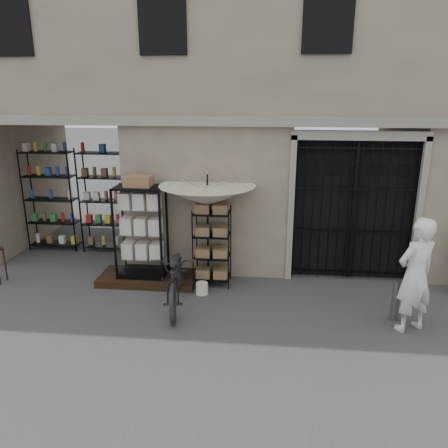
# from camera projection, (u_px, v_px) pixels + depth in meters

# --- Properties ---
(ground) EXTENTS (80.00, 80.00, 0.00)m
(ground) POSITION_uv_depth(u_px,v_px,m) (262.00, 325.00, 7.41)
(ground) COLOR black
(ground) RESTS_ON ground
(main_building) EXTENTS (14.00, 4.00, 9.00)m
(main_building) POSITION_uv_depth(u_px,v_px,m) (271.00, 59.00, 9.90)
(main_building) COLOR gray
(main_building) RESTS_ON ground
(shop_recess) EXTENTS (3.00, 1.70, 3.00)m
(shop_recess) POSITION_uv_depth(u_px,v_px,m) (71.00, 195.00, 10.07)
(shop_recess) COLOR black
(shop_recess) RESTS_ON ground
(shop_shelving) EXTENTS (2.70, 0.50, 2.50)m
(shop_shelving) POSITION_uv_depth(u_px,v_px,m) (79.00, 201.00, 10.63)
(shop_shelving) COLOR black
(shop_shelving) RESTS_ON ground
(iron_gate) EXTENTS (2.50, 0.21, 3.00)m
(iron_gate) POSITION_uv_depth(u_px,v_px,m) (352.00, 208.00, 8.97)
(iron_gate) COLOR black
(iron_gate) RESTS_ON ground
(step_platform) EXTENTS (2.00, 0.90, 0.15)m
(step_platform) POSITION_uv_depth(u_px,v_px,m) (148.00, 278.00, 9.09)
(step_platform) COLOR black
(step_platform) RESTS_ON ground
(display_cabinet) EXTENTS (1.05, 0.79, 2.03)m
(display_cabinet) POSITION_uv_depth(u_px,v_px,m) (142.00, 236.00, 8.83)
(display_cabinet) COLOR black
(display_cabinet) RESTS_ON step_platform
(wire_rack) EXTENTS (0.84, 0.72, 1.61)m
(wire_rack) POSITION_uv_depth(u_px,v_px,m) (212.00, 247.00, 8.79)
(wire_rack) COLOR black
(wire_rack) RESTS_ON ground
(market_umbrella) EXTENTS (1.95, 1.97, 2.71)m
(market_umbrella) POSITION_uv_depth(u_px,v_px,m) (207.00, 190.00, 8.57)
(market_umbrella) COLOR black
(market_umbrella) RESTS_ON ground
(white_bucket) EXTENTS (0.29, 0.29, 0.23)m
(white_bucket) POSITION_uv_depth(u_px,v_px,m) (202.00, 288.00, 8.53)
(white_bucket) COLOR silver
(white_bucket) RESTS_ON ground
(bicycle) EXTENTS (0.90, 1.22, 2.14)m
(bicycle) POSITION_uv_depth(u_px,v_px,m) (177.00, 304.00, 8.14)
(bicycle) COLOR black
(bicycle) RESTS_ON ground
(steel_bollard) EXTENTS (0.18, 0.18, 0.74)m
(steel_bollard) POSITION_uv_depth(u_px,v_px,m) (396.00, 300.00, 7.48)
(steel_bollard) COLOR slate
(steel_bollard) RESTS_ON ground
(shopkeeper) EXTENTS (1.52, 2.05, 0.46)m
(shopkeeper) POSITION_uv_depth(u_px,v_px,m) (408.00, 329.00, 7.30)
(shopkeeper) COLOR silver
(shopkeeper) RESTS_ON ground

